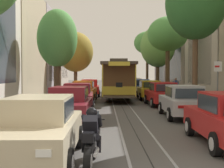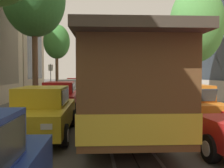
{
  "view_description": "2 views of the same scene",
  "coord_description": "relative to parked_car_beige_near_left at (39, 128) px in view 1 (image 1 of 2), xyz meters",
  "views": [
    {
      "loc": [
        -1.12,
        -5.1,
        2.15
      ],
      "look_at": [
        -0.57,
        17.87,
        1.38
      ],
      "focal_mm": 49.54,
      "sensor_mm": 36.0,
      "label": 1
    },
    {
      "loc": [
        1.0,
        28.81,
        2.02
      ],
      "look_at": [
        -0.59,
        8.98,
        1.19
      ],
      "focal_mm": 39.54,
      "sensor_mm": 36.0,
      "label": 2
    }
  ],
  "objects": [
    {
      "name": "pedestrian_on_right_pavement",
      "position": [
        8.54,
        22.19,
        0.18
      ],
      "size": [
        0.55,
        0.39,
        1.74
      ],
      "color": "#282D38",
      "rests_on": "ground"
    },
    {
      "name": "street_sign_post",
      "position": [
        6.97,
        6.85,
        0.93
      ],
      "size": [
        0.36,
        0.09,
        2.79
      ],
      "color": "slate",
      "rests_on": "ground"
    },
    {
      "name": "parked_car_yellow_fourth_right",
      "position": [
        5.39,
        18.14,
        0.0
      ],
      "size": [
        2.03,
        4.37,
        1.58
      ],
      "color": "gold",
      "rests_on": "ground"
    },
    {
      "name": "parked_car_maroon_second_left",
      "position": [
        0.08,
        5.85,
        0.0
      ],
      "size": [
        2.04,
        4.38,
        1.58
      ],
      "color": "maroon",
      "rests_on": "ground"
    },
    {
      "name": "street_tree_kerb_left_mid",
      "position": [
        -1.54,
        26.08,
        3.7
      ],
      "size": [
        3.85,
        3.82,
        6.68
      ],
      "color": "brown",
      "rests_on": "ground"
    },
    {
      "name": "parked_car_blue_fifth_right",
      "position": [
        5.38,
        24.15,
        0.0
      ],
      "size": [
        2.06,
        4.39,
        1.58
      ],
      "color": "#233D93",
      "rests_on": "ground"
    },
    {
      "name": "parked_car_silver_second_right",
      "position": [
        5.48,
        7.37,
        0.0
      ],
      "size": [
        2.1,
        4.4,
        1.58
      ],
      "color": "#B7B7BC",
      "rests_on": "ground"
    },
    {
      "name": "parked_car_beige_near_left",
      "position": [
        0.0,
        0.0,
        0.0
      ],
      "size": [
        2.01,
        4.36,
        1.58
      ],
      "color": "#C1B28E",
      "rests_on": "ground"
    },
    {
      "name": "street_tree_kerb_right_far",
      "position": [
        7.05,
        31.65,
        5.23
      ],
      "size": [
        3.38,
        3.44,
        7.53
      ],
      "color": "#4C3826",
      "rests_on": "ground"
    },
    {
      "name": "cable_car_trolley",
      "position": [
        2.75,
        17.91,
        0.86
      ],
      "size": [
        2.82,
        9.17,
        3.28
      ],
      "color": "brown",
      "rests_on": "ground"
    },
    {
      "name": "parked_car_silver_far_right",
      "position": [
        5.46,
        35.18,
        0.0
      ],
      "size": [
        2.06,
        4.39,
        1.58
      ],
      "color": "#B7B7BC",
      "rests_on": "ground"
    },
    {
      "name": "street_tree_kerb_left_second",
      "position": [
        -1.64,
        13.86,
        3.71
      ],
      "size": [
        2.79,
        2.49,
        6.6
      ],
      "color": "#4C3826",
      "rests_on": "ground"
    },
    {
      "name": "parked_car_white_sixth_left",
      "position": [
        -0.03,
        27.9,
        0.0
      ],
      "size": [
        2.06,
        4.39,
        1.58
      ],
      "color": "silver",
      "rests_on": "ground"
    },
    {
      "name": "motorcycle_with_rider",
      "position": [
        1.32,
        -0.56,
        -0.15
      ],
      "size": [
        0.56,
        1.99,
        1.37
      ],
      "color": "black",
      "rests_on": "ground"
    },
    {
      "name": "street_tree_kerb_right_mid",
      "position": [
        6.98,
        18.55,
        4.66
      ],
      "size": [
        3.44,
        3.26,
        6.99
      ],
      "color": "#4C3826",
      "rests_on": "ground"
    },
    {
      "name": "pedestrian_crossing_far",
      "position": [
        -2.84,
        21.59,
        0.1
      ],
      "size": [
        0.55,
        0.24,
        1.59
      ],
      "color": "#282D38",
      "rests_on": "ground"
    },
    {
      "name": "parked_car_beige_sixth_right",
      "position": [
        5.29,
        29.94,
        0.0
      ],
      "size": [
        2.0,
        4.36,
        1.58
      ],
      "color": "#C1B28E",
      "rests_on": "ground"
    },
    {
      "name": "parked_car_orange_fourth_left",
      "position": [
        -0.03,
        16.61,
        0.0
      ],
      "size": [
        2.09,
        4.4,
        1.58
      ],
      "color": "orange",
      "rests_on": "ground"
    },
    {
      "name": "fire_hydrant",
      "position": [
        -1.53,
        3.4,
        -0.38
      ],
      "size": [
        0.4,
        0.22,
        0.84
      ],
      "color": "red",
      "rests_on": "ground"
    },
    {
      "name": "ground_plane",
      "position": [
        2.75,
        15.96,
        -0.8
      ],
      "size": [
        160.0,
        160.0,
        0.0
      ],
      "primitive_type": "plane",
      "color": "#4C4947"
    },
    {
      "name": "parked_car_red_mid_right",
      "position": [
        5.51,
        13.03,
        0.0
      ],
      "size": [
        2.06,
        4.39,
        1.58
      ],
      "color": "red",
      "rests_on": "ground"
    },
    {
      "name": "street_tree_kerb_right_second",
      "position": [
        7.17,
        11.19,
        5.63
      ],
      "size": [
        3.67,
        3.55,
        8.73
      ],
      "color": "brown",
      "rests_on": "ground"
    },
    {
      "name": "parked_car_red_fifth_left",
      "position": [
        0.15,
        22.31,
        0.0
      ],
      "size": [
        2.11,
        4.41,
        1.58
      ],
      "color": "red",
      "rests_on": "ground"
    },
    {
      "name": "trolley_track_rails",
      "position": [
        2.75,
        18.58,
        -0.79
      ],
      "size": [
        1.14,
        54.17,
        0.01
      ],
      "color": "gray",
      "rests_on": "ground"
    },
    {
      "name": "parked_car_maroon_mid_left",
      "position": [
        0.01,
        10.71,
        0.0
      ],
      "size": [
        2.09,
        4.4,
        1.58
      ],
      "color": "maroon",
      "rests_on": "ground"
    },
    {
      "name": "street_tree_kerb_right_fourth",
      "position": [
        7.19,
        24.71,
        4.18
      ],
      "size": [
        3.64,
        3.21,
        7.17
      ],
      "color": "#4C3826",
      "rests_on": "ground"
    },
    {
      "name": "building_facade_left",
      "position": [
        -6.55,
        19.28,
        3.98
      ],
      "size": [
        5.63,
        45.87,
        10.62
      ],
      "color": "#BCAD93",
      "rests_on": "ground"
    }
  ]
}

